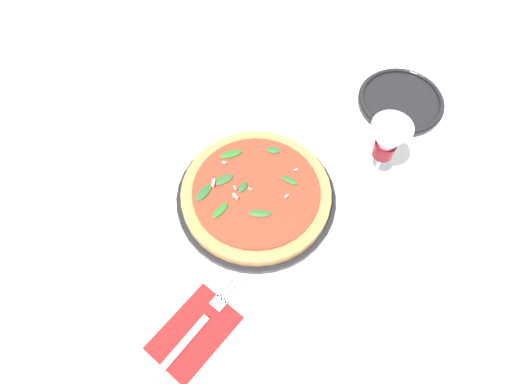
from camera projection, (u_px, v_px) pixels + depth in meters
The scene contains 6 objects.
ground_plane at pixel (258, 216), 0.94m from camera, with size 6.00×6.00×0.00m, color white.
pizza_arugula_main at pixel (256, 195), 0.95m from camera, with size 0.30×0.30×0.05m.
wine_glass at pixel (386, 144), 0.90m from camera, with size 0.08×0.08×0.15m.
napkin at pixel (194, 333), 0.83m from camera, with size 0.16×0.11×0.01m.
fork at pixel (197, 328), 0.83m from camera, with size 0.20×0.04×0.00m.
side_plate_white at pixel (401, 101), 1.07m from camera, with size 0.18×0.18×0.02m.
Camera 1 is at (-0.37, -0.23, 0.84)m, focal length 35.00 mm.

